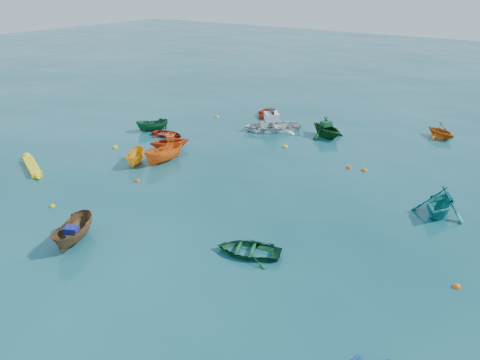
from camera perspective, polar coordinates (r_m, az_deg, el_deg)
The scene contains 25 objects.
ground at distance 23.11m, azimuth -7.17°, elevation -5.03°, with size 160.00×160.00×0.00m, color #093C43.
sampan_brown_mid at distance 22.53m, azimuth -19.44°, elevation -7.16°, with size 1.12×2.98×1.15m, color brown.
dinghy_orange_w at distance 32.54m, azimuth -8.53°, elevation 3.69°, with size 2.32×2.69×1.42m, color #ED4216.
sampan_yellow_mid at distance 30.49m, azimuth -12.54°, elevation 1.96°, with size 0.94×2.51×0.97m, color #FFA716.
dinghy_green_e at distance 20.49m, azimuth 0.99°, elevation -8.93°, with size 2.04×2.85×0.59m, color #13512B.
dinghy_cyan_se at distance 25.62m, azimuth 23.02°, elevation -3.85°, with size 2.58×2.99×1.57m, color teal.
dinghy_red_nw at distance 35.32m, azimuth -8.81°, elevation 5.30°, with size 1.78×2.49×0.52m, color #A2200D.
sampan_orange_n at distance 30.42m, azimuth -9.22°, elevation 2.18°, with size 1.15×3.05×1.18m, color orange.
dinghy_green_n at distance 35.33m, azimuth 10.43°, elevation 5.20°, with size 2.61×3.03×1.60m, color #0F4214.
dinghy_red_far at distance 40.14m, azimuth 3.19°, elevation 7.82°, with size 2.07×2.89×0.60m, color red.
dinghy_orange_far at distance 37.53m, azimuth 23.18°, elevation 4.74°, with size 2.08×2.41×1.27m, color #C66212.
sampan_green_far at distance 36.78m, azimuth -10.56°, elevation 5.93°, with size 0.94×2.50×0.97m, color #145629.
kayak_yellow at distance 31.67m, azimuth -23.95°, elevation 1.24°, with size 0.60×3.99×0.40m, color yellow, non-canonical shape.
motorboat_white at distance 36.43m, azimuth 3.84°, elevation 6.12°, with size 3.12×4.37×1.51m, color white.
tarp_blue_a at distance 22.07m, azimuth -19.87°, elevation -5.75°, with size 0.59×0.45×0.29m, color navy.
tarp_orange_a at distance 32.26m, azimuth -8.53°, elevation 5.15°, with size 0.66×0.50×0.32m, color #C14A13.
tarp_green_b at distance 35.11m, azimuth 10.44°, elevation 6.75°, with size 0.74×0.56×0.36m, color #134F28.
buoy_ye_a at distance 26.20m, azimuth -21.90°, elevation -3.04°, with size 0.30×0.30×0.30m, color gold.
buoy_or_b at distance 20.33m, azimuth 24.90°, elevation -11.78°, with size 0.31×0.31×0.31m, color orange.
buoy_ye_b at distance 33.66m, azimuth -14.98°, elevation 3.82°, with size 0.38×0.38×0.38m, color yellow.
buoy_or_c at distance 27.88m, azimuth -12.40°, elevation -0.16°, with size 0.31×0.31×0.31m, color #DA510B.
buoy_ye_c at distance 32.80m, azimuth 5.53°, elevation 4.01°, with size 0.38×0.38×0.38m, color yellow.
buoy_or_d at distance 29.70m, azimuth 14.91°, elevation 1.11°, with size 0.38×0.38×0.38m, color #D16B0B.
buoy_ye_d at distance 39.65m, azimuth -2.82°, elevation 7.63°, with size 0.33×0.33×0.33m, color yellow.
buoy_or_e at distance 29.88m, azimuth 13.09°, elevation 1.44°, with size 0.32×0.32×0.32m, color #E1510C.
Camera 1 is at (13.88, -14.75, 11.12)m, focal length 35.00 mm.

